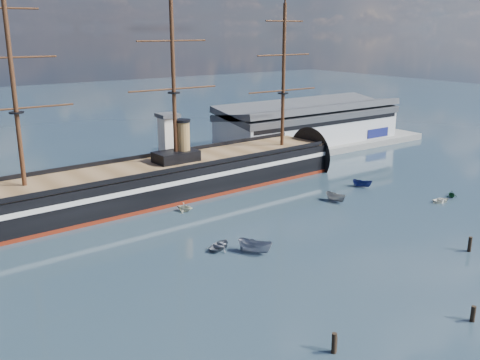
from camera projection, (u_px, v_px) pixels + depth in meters
ground at (232, 215)px, 112.12m from camera, size 600.00×600.00×0.00m
quay at (188, 172)px, 145.93m from camera, size 180.00×18.00×2.00m
warehouse at (309, 123)px, 173.61m from camera, size 63.00×21.00×11.60m
quay_tower at (169, 142)px, 137.02m from camera, size 5.00×5.00×15.00m
warship at (163, 179)px, 123.51m from camera, size 113.25×20.46×53.94m
motorboat_a at (255, 253)px, 93.08m from camera, size 7.92×6.13×3.02m
motorboat_b at (220, 248)px, 95.08m from camera, size 2.86×3.64×1.59m
motorboat_c at (336, 201)px, 120.75m from camera, size 6.50×2.95×2.52m
motorboat_d at (185, 211)px, 114.20m from camera, size 6.52×5.43×2.22m
motorboat_e at (442, 202)px, 120.44m from camera, size 1.48×2.89×1.29m
motorboat_f at (362, 187)px, 131.80m from camera, size 5.98×4.41×2.26m
motorboat_g at (451, 197)px, 123.93m from camera, size 4.89×3.99×1.66m
piling_near_left at (334, 353)px, 64.36m from camera, size 0.64×0.64×3.36m
piling_near_mid at (472, 321)px, 71.27m from camera, size 0.64×0.64×2.94m
piling_near_right at (469, 251)px, 93.65m from camera, size 0.64×0.64×3.43m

